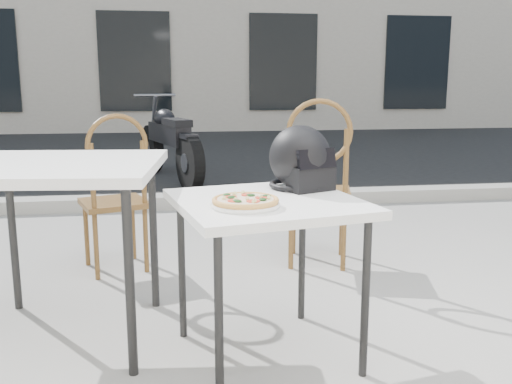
{
  "coord_description": "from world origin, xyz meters",
  "views": [
    {
      "loc": [
        -0.91,
        -2.43,
        1.21
      ],
      "look_at": [
        -0.58,
        -0.18,
        0.76
      ],
      "focal_mm": 40.0,
      "sensor_mm": 36.0,
      "label": 1
    }
  ],
  "objects": [
    {
      "name": "cafe_chair_main",
      "position": [
        0.01,
        1.1,
        0.61
      ],
      "size": [
        0.51,
        0.51,
        1.1
      ],
      "rotation": [
        0.0,
        0.0,
        2.88
      ],
      "color": "brown",
      "rests_on": "ground"
    },
    {
      "name": "cafe_table_side",
      "position": [
        -1.43,
        0.22,
        0.77
      ],
      "size": [
        0.98,
        0.98,
        0.85
      ],
      "rotation": [
        0.0,
        0.0,
        -0.1
      ],
      "color": "white",
      "rests_on": "ground"
    },
    {
      "name": "helmet",
      "position": [
        -0.32,
        0.13,
        0.84
      ],
      "size": [
        0.38,
        0.38,
        0.29
      ],
      "rotation": [
        0.0,
        0.0,
        0.39
      ],
      "color": "black",
      "rests_on": "cafe_table_main"
    },
    {
      "name": "cafe_table_main",
      "position": [
        -0.52,
        -0.09,
        0.65
      ],
      "size": [
        0.89,
        0.89,
        0.71
      ],
      "rotation": [
        0.0,
        0.0,
        0.2
      ],
      "color": "white",
      "rests_on": "ground"
    },
    {
      "name": "street_asphalt",
      "position": [
        0.0,
        7.0,
        0.0
      ],
      "size": [
        30.0,
        8.0,
        0.0
      ],
      "primitive_type": "cube",
      "color": "black",
      "rests_on": "ground"
    },
    {
      "name": "motorcycle",
      "position": [
        -0.96,
        4.52,
        0.45
      ],
      "size": [
        0.8,
        2.0,
        1.03
      ],
      "rotation": [
        0.0,
        0.0,
        0.32
      ],
      "color": "black",
      "rests_on": "street_asphalt"
    },
    {
      "name": "curb",
      "position": [
        0.0,
        3.0,
        0.06
      ],
      "size": [
        30.0,
        0.25,
        0.12
      ],
      "primitive_type": "cube",
      "color": "gray",
      "rests_on": "ground"
    },
    {
      "name": "plate",
      "position": [
        -0.63,
        -0.23,
        0.72
      ],
      "size": [
        0.31,
        0.31,
        0.02
      ],
      "rotation": [
        0.0,
        0.0,
        -0.14
      ],
      "color": "white",
      "rests_on": "cafe_table_main"
    },
    {
      "name": "pizza",
      "position": [
        -0.63,
        -0.23,
        0.74
      ],
      "size": [
        0.31,
        0.31,
        0.03
      ],
      "rotation": [
        0.0,
        0.0,
        -0.17
      ],
      "color": "#DFA451",
      "rests_on": "plate"
    },
    {
      "name": "cafe_chair_side",
      "position": [
        -1.27,
        1.15,
        0.56
      ],
      "size": [
        0.49,
        0.49,
        1.01
      ],
      "rotation": [
        0.0,
        0.0,
        3.46
      ],
      "color": "brown",
      "rests_on": "ground"
    },
    {
      "name": "ground",
      "position": [
        0.0,
        0.0,
        0.0
      ],
      "size": [
        80.0,
        80.0,
        0.0
      ],
      "primitive_type": "plane",
      "color": "gray",
      "rests_on": "ground"
    }
  ]
}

